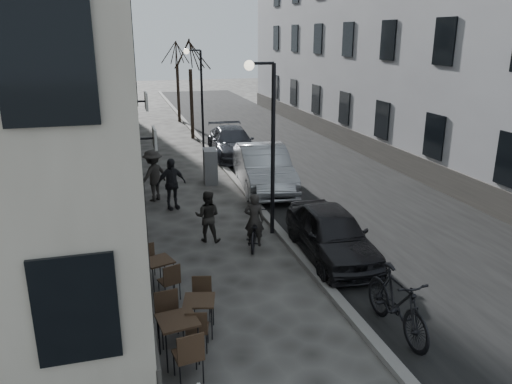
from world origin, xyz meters
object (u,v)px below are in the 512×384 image
bistro_set_c (159,271)px  utility_cabinet (210,166)px  streetlamp_near (267,130)px  bistro_set_a (178,335)px  bicycle (254,230)px  moped (397,303)px  pedestrian_far (171,184)px  car_mid (263,168)px  car_far (232,143)px  tree_near (190,55)px  pedestrian_near (208,216)px  streetlamp_far (198,88)px  car_near (331,233)px  tree_far (176,51)px  pedestrian_mid (153,175)px  bistro_set_b (200,313)px

bistro_set_c → utility_cabinet: utility_cabinet is taller
streetlamp_near → utility_cabinet: 6.31m
bistro_set_a → bicycle: (2.74, 4.69, -0.05)m
streetlamp_near → moped: streetlamp_near is taller
bistro_set_a → pedestrian_far: bearing=76.1°
bicycle → car_mid: bearing=-89.1°
car_far → streetlamp_near: bearing=-93.9°
bistro_set_a → utility_cabinet: (2.70, 11.20, 0.17)m
utility_cabinet → tree_near: bearing=90.8°
tree_near → pedestrian_near: 15.68m
car_mid → moped: bearing=-85.3°
streetlamp_far → bistro_set_c: (-3.43, -14.62, -2.70)m
tree_near → bistro_set_c: tree_near is taller
car_far → tree_near: bearing=105.9°
streetlamp_far → pedestrian_far: 9.58m
bistro_set_c → moped: size_ratio=0.69×
bistro_set_c → bicycle: bicycle is taller
car_near → tree_near: bearing=96.4°
bistro_set_c → car_near: size_ratio=0.38×
bistro_set_a → utility_cabinet: 11.53m
utility_cabinet → pedestrian_far: bearing=-119.0°
tree_far → bicycle: 22.15m
bistro_set_a → pedestrian_near: size_ratio=1.16×
utility_cabinet → bicycle: size_ratio=0.77×
bistro_set_a → car_near: bearing=28.5°
tree_far → bistro_set_c: tree_far is taller
utility_cabinet → car_far: (1.85, 4.15, 0.02)m
bistro_set_a → pedestrian_near: (1.53, 5.37, 0.24)m
streetlamp_far → pedestrian_mid: bearing=-110.9°
tree_far → pedestrian_far: bearing=-98.1°
bistro_set_c → car_far: bearing=51.1°
tree_near → car_mid: 11.29m
bistro_set_a → pedestrian_mid: pedestrian_mid is taller
pedestrian_far → moped: size_ratio=0.80×
streetlamp_near → bicycle: 2.85m
streetlamp_far → moped: size_ratio=2.27×
bistro_set_c → streetlamp_far: bearing=58.3°
pedestrian_far → car_far: bearing=45.0°
utility_cabinet → pedestrian_mid: bearing=-140.2°
car_mid → car_far: car_mid is taller
pedestrian_mid → moped: (3.97, -9.85, -0.26)m
car_mid → car_far: (0.02, 5.48, -0.13)m
moped → pedestrian_near: bearing=115.4°
streetlamp_far → bicycle: bearing=-92.7°
car_mid → streetlamp_far: bearing=105.0°
bistro_set_a → moped: (4.30, -0.29, 0.16)m
pedestrian_far → pedestrian_near: bearing=-94.3°
streetlamp_near → pedestrian_far: bearing=129.3°
tree_near → bistro_set_b: tree_near is taller
streetlamp_far → utility_cabinet: bearing=-95.8°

